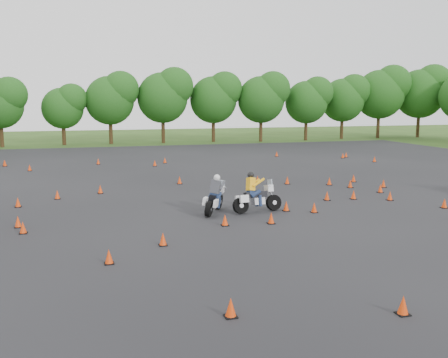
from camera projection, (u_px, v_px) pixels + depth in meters
name	position (u px, v px, depth m)	size (l,w,h in m)	color
ground	(249.00, 220.00, 21.46)	(140.00, 140.00, 0.00)	#2D5119
asphalt_pad	(214.00, 195.00, 27.16)	(62.00, 62.00, 0.00)	black
treeline	(173.00, 106.00, 54.45)	(87.10, 32.19, 10.48)	#1D4D16
traffic_cones	(216.00, 192.00, 26.74)	(36.56, 33.19, 0.45)	red
rider_grey	(213.00, 193.00, 22.74)	(2.36, 0.72, 1.82)	#3E3F45
rider_yellow	(258.00, 192.00, 22.83)	(2.44, 0.75, 1.88)	#F9AD16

